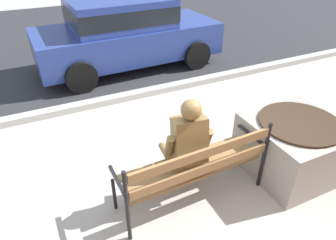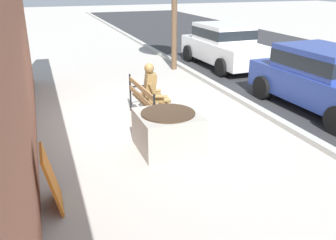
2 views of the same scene
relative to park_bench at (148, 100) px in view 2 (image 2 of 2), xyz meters
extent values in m
plane|color=#ADA8A0|center=(-0.16, -0.11, -0.54)|extent=(80.00, 80.00, 0.00)
cube|color=#B2AFA8|center=(-0.16, 2.79, -0.48)|extent=(60.00, 0.20, 0.12)
cube|color=#9E5B42|center=(1.34, -2.71, 1.18)|extent=(12.00, 0.50, 3.44)
cube|color=olive|center=(0.00, -0.07, -0.09)|extent=(1.70, 0.17, 0.04)
cube|color=olive|center=(0.00, 0.11, -0.09)|extent=(1.70, 0.17, 0.04)
cube|color=olive|center=(-0.01, 0.29, -0.09)|extent=(1.70, 0.17, 0.04)
cube|color=olive|center=(0.01, -0.16, 0.08)|extent=(1.70, 0.09, 0.11)
cube|color=olive|center=(0.01, -0.16, 0.30)|extent=(1.70, 0.09, 0.11)
cylinder|color=black|center=(-0.89, 0.28, -0.32)|extent=(0.04, 0.04, 0.45)
cylinder|color=black|center=(-0.87, -0.19, -0.07)|extent=(0.04, 0.04, 0.95)
cube|color=black|center=(-0.88, 0.08, 0.08)|extent=(0.05, 0.48, 0.03)
cylinder|color=black|center=(0.87, 0.34, -0.32)|extent=(0.04, 0.04, 0.45)
cylinder|color=black|center=(0.88, -0.13, -0.07)|extent=(0.04, 0.04, 0.95)
cube|color=black|center=(0.88, 0.14, 0.08)|extent=(0.05, 0.48, 0.03)
cube|color=olive|center=(-0.04, 0.17, 0.02)|extent=(0.38, 0.36, 0.16)
cube|color=olive|center=(-0.05, 0.07, 0.34)|extent=(0.40, 0.34, 0.55)
sphere|color=olive|center=(-0.05, 0.06, 0.72)|extent=(0.22, 0.22, 0.22)
cylinder|color=olive|center=(-0.26, 0.12, 0.29)|extent=(0.11, 0.19, 0.29)
cylinder|color=olive|center=(-0.25, 0.26, 0.12)|extent=(0.12, 0.27, 0.10)
cylinder|color=olive|center=(0.17, 0.06, 0.29)|extent=(0.11, 0.19, 0.29)
cylinder|color=olive|center=(0.20, 0.20, 0.12)|extent=(0.12, 0.27, 0.10)
cylinder|color=olive|center=(-0.11, 0.32, -0.02)|extent=(0.18, 0.38, 0.14)
cylinder|color=olive|center=(-0.08, 0.50, -0.29)|extent=(0.11, 0.11, 0.50)
cube|color=olive|center=(-0.07, 0.56, -0.51)|extent=(0.14, 0.25, 0.07)
cylinder|color=olive|center=(0.07, 0.30, -0.02)|extent=(0.18, 0.38, 0.14)
cylinder|color=olive|center=(0.10, 0.47, -0.29)|extent=(0.11, 0.11, 0.50)
cube|color=olive|center=(0.11, 0.53, -0.51)|extent=(0.14, 0.25, 0.07)
cube|color=olive|center=(0.24, 0.56, -0.46)|extent=(0.30, 0.22, 0.16)
cube|color=gray|center=(1.48, -0.05, -0.18)|extent=(1.14, 1.14, 0.73)
cylinder|color=#38281C|center=(1.48, -0.05, 0.20)|extent=(1.03, 1.03, 0.03)
cylinder|color=brown|center=(-4.72, 2.43, 1.02)|extent=(0.20, 0.20, 3.13)
cube|color=silver|center=(-4.50, 4.36, 0.07)|extent=(4.15, 1.83, 0.70)
cube|color=silver|center=(-4.65, 4.36, 0.72)|extent=(2.18, 1.63, 0.60)
cube|color=black|center=(-4.65, 4.36, 0.72)|extent=(2.19, 1.65, 0.33)
cylinder|color=black|center=(-3.19, 5.26, -0.22)|extent=(0.65, 0.24, 0.64)
cylinder|color=black|center=(-3.14, 3.56, -0.22)|extent=(0.65, 0.24, 0.64)
cylinder|color=black|center=(-5.86, 5.17, -0.22)|extent=(0.65, 0.24, 0.64)
cylinder|color=black|center=(-5.80, 3.47, -0.22)|extent=(0.65, 0.24, 0.64)
cube|color=navy|center=(0.71, 4.36, 0.07)|extent=(4.15, 1.83, 0.70)
cube|color=navy|center=(0.56, 4.36, 0.72)|extent=(2.18, 1.63, 0.60)
cube|color=black|center=(0.56, 4.36, 0.72)|extent=(2.19, 1.65, 0.33)
cylinder|color=black|center=(-0.65, 5.17, -0.22)|extent=(0.65, 0.24, 0.64)
cylinder|color=black|center=(-0.59, 3.47, -0.22)|extent=(0.65, 0.24, 0.64)
cube|color=#C6661E|center=(2.70, -2.26, -0.09)|extent=(0.70, 0.23, 0.89)
camera|label=1|loc=(-1.38, -2.21, 2.27)|focal=32.29mm
camera|label=2|loc=(7.44, -2.21, 2.55)|focal=38.30mm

